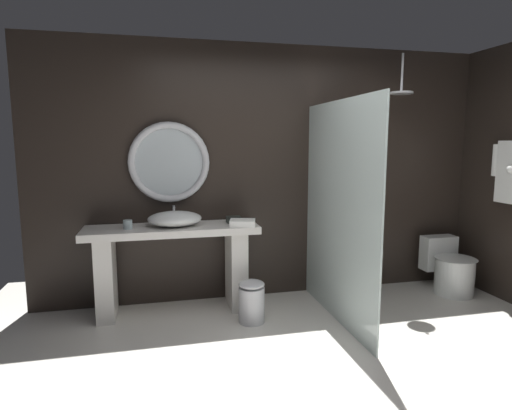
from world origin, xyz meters
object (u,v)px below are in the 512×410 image
(vessel_sink, at_px, (175,219))
(rain_shower_head, at_px, (401,90))
(tumbler_cup, at_px, (128,224))
(waste_bin, at_px, (252,301))
(tissue_box, at_px, (234,220))
(round_wall_mirror, at_px, (169,162))
(folded_hand_towel, at_px, (243,223))
(toilet, at_px, (450,269))

(vessel_sink, bearing_deg, rain_shower_head, -1.44)
(vessel_sink, xyz_separation_m, tumbler_cup, (-0.42, -0.05, -0.03))
(waste_bin, bearing_deg, tissue_box, 99.23)
(rain_shower_head, distance_m, waste_bin, 2.57)
(round_wall_mirror, bearing_deg, tissue_box, -16.32)
(rain_shower_head, distance_m, folded_hand_towel, 2.10)
(round_wall_mirror, bearing_deg, tumbler_cup, -146.29)
(round_wall_mirror, relative_size, folded_hand_towel, 3.32)
(tissue_box, xyz_separation_m, waste_bin, (0.08, -0.47, -0.67))
(toilet, bearing_deg, waste_bin, -172.90)
(rain_shower_head, bearing_deg, folded_hand_towel, -176.78)
(vessel_sink, bearing_deg, tissue_box, 4.18)
(tumbler_cup, bearing_deg, round_wall_mirror, 33.71)
(vessel_sink, bearing_deg, folded_hand_towel, -13.63)
(tumbler_cup, xyz_separation_m, round_wall_mirror, (0.40, 0.26, 0.55))
(round_wall_mirror, xyz_separation_m, toilet, (2.95, -0.36, -1.17))
(vessel_sink, distance_m, tumbler_cup, 0.43)
(tissue_box, bearing_deg, rain_shower_head, -3.32)
(round_wall_mirror, relative_size, waste_bin, 2.01)
(tissue_box, xyz_separation_m, round_wall_mirror, (-0.60, 0.18, 0.56))
(rain_shower_head, bearing_deg, round_wall_mirror, 173.22)
(folded_hand_towel, bearing_deg, tissue_box, 104.72)
(tumbler_cup, relative_size, folded_hand_towel, 0.35)
(vessel_sink, xyz_separation_m, rain_shower_head, (2.28, -0.06, 1.24))
(vessel_sink, height_order, tissue_box, vessel_sink)
(rain_shower_head, bearing_deg, tissue_box, 176.68)
(waste_bin, xyz_separation_m, folded_hand_towel, (-0.03, 0.27, 0.67))
(tumbler_cup, bearing_deg, tissue_box, 5.10)
(toilet, bearing_deg, tumbler_cup, 178.39)
(vessel_sink, height_order, tumbler_cup, vessel_sink)
(tissue_box, bearing_deg, tumbler_cup, -174.90)
(round_wall_mirror, height_order, folded_hand_towel, round_wall_mirror)
(toilet, distance_m, waste_bin, 2.29)
(rain_shower_head, bearing_deg, waste_bin, -167.34)
(vessel_sink, height_order, rain_shower_head, rain_shower_head)
(tumbler_cup, height_order, round_wall_mirror, round_wall_mirror)
(folded_hand_towel, bearing_deg, toilet, 0.23)
(tissue_box, relative_size, waste_bin, 0.35)
(vessel_sink, distance_m, rain_shower_head, 2.59)
(toilet, height_order, waste_bin, toilet)
(waste_bin, bearing_deg, vessel_sink, 146.71)
(tissue_box, relative_size, folded_hand_towel, 0.59)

